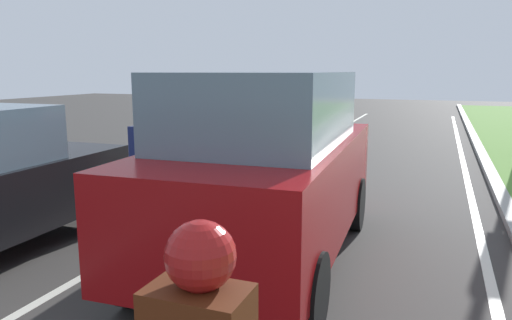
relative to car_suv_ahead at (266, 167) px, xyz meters
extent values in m
plane|color=#383533|center=(-1.07, 5.13, -1.17)|extent=(60.00, 60.00, 0.00)
cube|color=silver|center=(-1.77, 5.13, -1.16)|extent=(0.12, 32.00, 0.01)
cube|color=silver|center=(2.53, 5.13, -1.16)|extent=(0.12, 32.00, 0.01)
cube|color=#9E9B93|center=(3.03, 5.13, -1.11)|extent=(0.24, 48.00, 0.12)
cube|color=maroon|center=(0.00, 0.04, -0.24)|extent=(2.07, 4.57, 1.10)
cube|color=slate|center=(0.00, -0.11, 0.71)|extent=(1.80, 2.76, 0.80)
cylinder|color=black|center=(-0.93, 1.54, -0.79)|extent=(0.25, 0.77, 0.76)
cylinder|color=black|center=(0.81, 1.60, -0.79)|extent=(0.25, 0.77, 0.76)
cylinder|color=black|center=(-0.82, -1.52, -0.79)|extent=(0.25, 0.77, 0.76)
cylinder|color=black|center=(0.93, -1.45, -0.79)|extent=(0.25, 0.77, 0.76)
cylinder|color=black|center=(-4.29, 0.22, -0.85)|extent=(0.23, 0.64, 0.64)
cylinder|color=black|center=(-2.67, 0.24, -0.85)|extent=(0.23, 0.64, 0.64)
cube|color=navy|center=(-3.59, 5.30, -0.47)|extent=(1.69, 3.72, 0.80)
cube|color=slate|center=(-3.60, 5.05, 0.27)|extent=(1.51, 1.92, 0.68)
cylinder|color=black|center=(-4.33, 6.57, -0.87)|extent=(0.23, 0.60, 0.60)
cylinder|color=black|center=(-2.82, 6.55, -0.87)|extent=(0.23, 0.60, 0.60)
cylinder|color=black|center=(-4.36, 4.06, -0.87)|extent=(0.23, 0.60, 0.60)
cylinder|color=black|center=(-2.86, 4.04, -0.87)|extent=(0.23, 0.60, 0.60)
sphere|color=maroon|center=(1.06, -3.73, 0.43)|extent=(0.28, 0.28, 0.28)
camera|label=1|loc=(1.88, -5.29, 1.13)|focal=33.89mm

